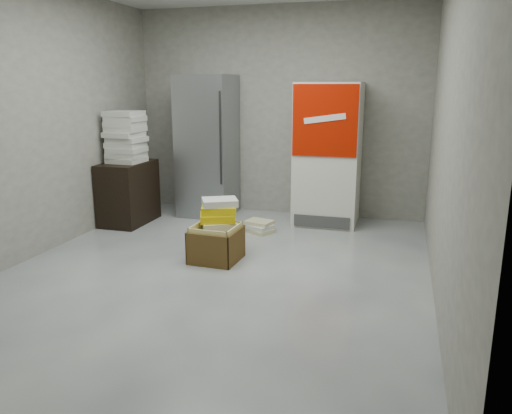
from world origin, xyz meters
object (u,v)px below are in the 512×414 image
object	(u,v)px
coke_cooler	(328,154)
phonebook_stack_main	(219,227)
steel_fridge	(208,146)
cardboard_box	(216,246)
wood_shelf	(128,193)

from	to	relation	value
coke_cooler	phonebook_stack_main	bearing A→B (deg)	-119.76
steel_fridge	cardboard_box	world-z (taller)	steel_fridge
wood_shelf	cardboard_box	xyz separation A→B (m)	(1.62, -1.06, -0.24)
steel_fridge	cardboard_box	xyz separation A→B (m)	(0.79, -1.78, -0.79)
coke_cooler	phonebook_stack_main	xyz separation A→B (m)	(-0.91, -1.58, -0.60)
steel_fridge	wood_shelf	xyz separation A→B (m)	(-0.83, -0.73, -0.55)
phonebook_stack_main	cardboard_box	world-z (taller)	phonebook_stack_main
steel_fridge	coke_cooler	distance (m)	1.65
coke_cooler	wood_shelf	xyz separation A→B (m)	(-2.48, -0.72, -0.50)
steel_fridge	cardboard_box	size ratio (longest dim) A/B	3.88
phonebook_stack_main	coke_cooler	bearing A→B (deg)	36.52
steel_fridge	coke_cooler	xyz separation A→B (m)	(1.65, -0.01, -0.05)
steel_fridge	phonebook_stack_main	distance (m)	1.87
steel_fridge	cardboard_box	distance (m)	2.11
steel_fridge	coke_cooler	size ratio (longest dim) A/B	1.06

